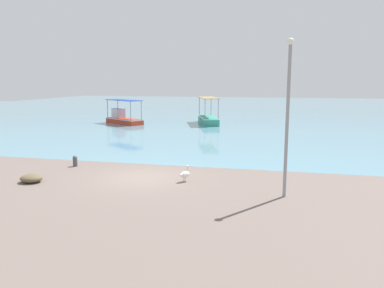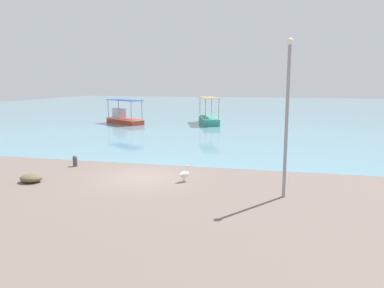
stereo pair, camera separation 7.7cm
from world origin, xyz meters
name	(u,v)px [view 2 (the right image)]	position (x,y,z in m)	size (l,w,h in m)	color
ground	(142,178)	(0.00, 0.00, 0.00)	(120.00, 120.00, 0.00)	#6D5E57
harbor_water	(241,109)	(0.00, 48.00, 0.00)	(110.00, 90.00, 0.00)	#6090A4
fishing_boat_far_right	(124,118)	(-10.67, 22.35, 0.62)	(5.30, 4.29, 2.67)	red
fishing_boat_near_right	(209,119)	(-1.22, 24.47, 0.57)	(3.48, 6.15, 2.94)	teal
pelican	(185,174)	(2.28, -0.20, 0.38)	(0.55, 0.72, 0.80)	#E0997A
lamp_post	(287,111)	(6.92, -1.55, 3.61)	(0.28, 0.28, 6.48)	gray
mooring_bollard	(75,161)	(-4.62, 1.57, 0.33)	(0.26, 0.26, 0.62)	#47474C
net_pile	(31,178)	(-4.88, -1.98, 0.19)	(1.08, 0.91, 0.39)	brown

